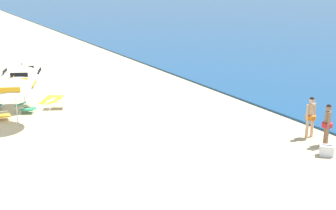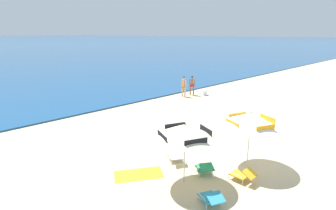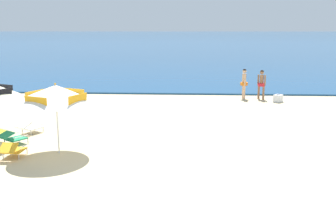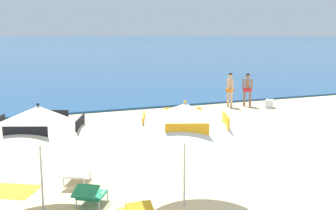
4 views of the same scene
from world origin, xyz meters
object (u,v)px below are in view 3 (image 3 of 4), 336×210
Objects in this scene: person_standing_near_shore at (262,82)px; cooler_box at (278,98)px; beach_umbrella_striped_second at (56,93)px; lounge_chair_under_umbrella at (30,127)px; lounge_chair_spare_folded at (13,137)px; person_standing_beside at (244,81)px; lounge_chair_facing_sea at (13,150)px.

cooler_box is (0.77, -0.79, -0.76)m from person_standing_near_shore.
beach_umbrella_striped_second is 3.19× the size of lounge_chair_under_umbrella.
person_standing_near_shore is (8.18, 9.94, -0.97)m from beach_umbrella_striped_second.
beach_umbrella_striped_second is 2.59m from lounge_chair_spare_folded.
beach_umbrella_striped_second reaches higher than cooler_box.
cooler_box is at bearing 37.90° from lounge_chair_spare_folded.
lounge_chair_spare_folded is at bearing -137.45° from person_standing_near_shore.
beach_umbrella_striped_second is at bearing -21.64° from lounge_chair_spare_folded.
beach_umbrella_striped_second is at bearing -129.46° from person_standing_near_shore.
person_standing_near_shore is at bearing 42.55° from lounge_chair_spare_folded.
beach_umbrella_striped_second is 1.91× the size of person_standing_beside.
lounge_chair_facing_sea is 0.90× the size of lounge_chair_spare_folded.
lounge_chair_facing_sea is 13.57m from person_standing_beside.
person_standing_beside is (9.08, 9.31, 0.71)m from lounge_chair_spare_folded.
lounge_chair_spare_folded is (0.03, -1.46, 0.00)m from lounge_chair_under_umbrella.
beach_umbrella_striped_second reaches higher than lounge_chair_spare_folded.
cooler_box is at bearing -45.68° from person_standing_near_shore.
lounge_chair_spare_folded is 0.59× the size of person_standing_beside.
lounge_chair_under_umbrella reaches higher than lounge_chair_spare_folded.
person_standing_beside is (7.23, 10.04, -0.94)m from beach_umbrella_striped_second.
lounge_chair_spare_folded is 1.67× the size of cooler_box.
lounge_chair_under_umbrella is (-1.88, 2.19, -1.66)m from beach_umbrella_striped_second.
lounge_chair_facing_sea is at bearing -136.51° from cooler_box.
lounge_chair_spare_folded is 13.63m from person_standing_near_shore.
lounge_chair_facing_sea is at bearing -132.00° from person_standing_near_shore.
beach_umbrella_striped_second reaches higher than person_standing_near_shore.
lounge_chair_spare_folded is at bearing -88.85° from lounge_chair_under_umbrella.
lounge_chair_under_umbrella is at bearing 103.01° from lounge_chair_facing_sea.
lounge_chair_under_umbrella is at bearing 130.56° from beach_umbrella_striped_second.
lounge_chair_spare_folded is at bearing 115.38° from lounge_chair_facing_sea.
beach_umbrella_striped_second reaches higher than lounge_chair_under_umbrella.
lounge_chair_facing_sea is 1.40m from lounge_chair_spare_folded.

